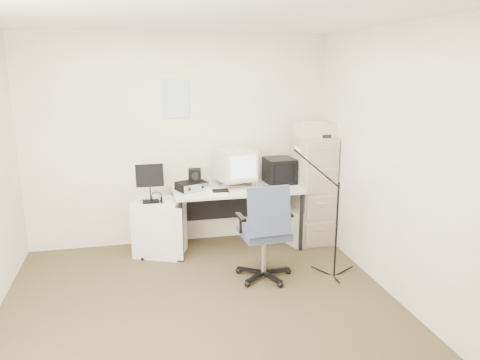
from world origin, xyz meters
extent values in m
cube|color=#3B2C1A|center=(0.00, 0.00, -0.01)|extent=(3.60, 3.60, 0.01)
cube|color=white|center=(0.00, 0.00, 2.50)|extent=(3.60, 3.60, 0.01)
cube|color=#F8E9CB|center=(0.00, 1.80, 1.25)|extent=(3.60, 0.02, 2.50)
cube|color=#F8E9CB|center=(0.00, -1.80, 1.25)|extent=(3.60, 0.02, 2.50)
cube|color=#F8E9CB|center=(1.80, 0.00, 1.25)|extent=(0.02, 3.60, 2.50)
cube|color=white|center=(-0.02, 1.79, 1.75)|extent=(0.30, 0.02, 0.44)
cube|color=#C2B795|center=(1.58, 1.48, 0.65)|extent=(0.40, 0.60, 1.30)
cube|color=beige|center=(1.58, 1.47, 1.38)|extent=(0.43, 0.31, 0.16)
cube|color=silver|center=(0.63, 1.45, 0.36)|extent=(1.50, 0.70, 0.73)
cube|color=beige|center=(0.62, 1.53, 0.95)|extent=(0.48, 0.50, 0.45)
cube|color=black|center=(1.18, 1.58, 0.88)|extent=(0.35, 0.37, 0.30)
cube|color=beige|center=(0.85, 1.53, 0.80)|extent=(0.09, 0.09, 0.14)
cube|color=beige|center=(0.61, 1.32, 0.74)|extent=(0.46, 0.19, 0.02)
cube|color=black|center=(0.93, 1.28, 0.75)|extent=(0.10, 0.14, 0.04)
cube|color=black|center=(0.10, 1.48, 0.78)|extent=(0.39, 0.34, 0.09)
cube|color=black|center=(0.14, 1.52, 0.90)|extent=(0.16, 0.16, 0.14)
cube|color=white|center=(0.36, 1.28, 0.74)|extent=(0.23, 0.31, 0.02)
cube|color=beige|center=(1.33, 1.42, 0.22)|extent=(0.34, 0.51, 0.44)
cube|color=#4D5576|center=(0.71, 0.55, 0.51)|extent=(0.63, 0.63, 1.02)
cube|color=silver|center=(-0.29, 1.41, 0.33)|extent=(0.65, 0.59, 0.65)
cube|color=black|center=(-0.38, 1.34, 0.87)|extent=(0.31, 0.18, 0.44)
torus|color=black|center=(-0.32, 1.29, 0.70)|extent=(0.15, 0.15, 0.02)
cylinder|color=black|center=(1.44, 0.42, 0.66)|extent=(0.03, 0.03, 1.32)
camera|label=1|loc=(-0.51, -3.73, 2.16)|focal=35.00mm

